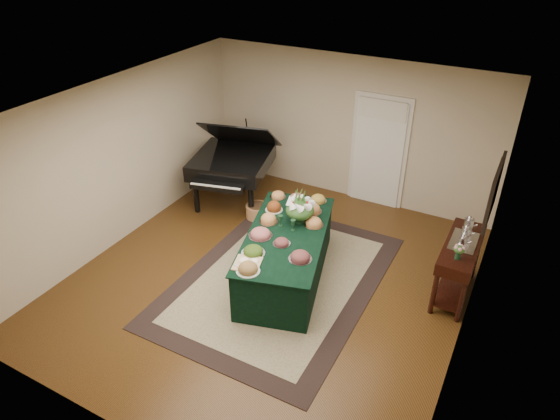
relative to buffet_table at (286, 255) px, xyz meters
The scene contains 14 objects.
ground 0.47m from the buffet_table, 144.10° to the right, with size 6.00×6.00×0.00m, color black.
area_rug 0.41m from the buffet_table, 117.12° to the right, with size 2.72×3.81×0.01m.
kitchen_doorway 2.93m from the buffet_table, 81.76° to the left, with size 1.05×0.07×2.10m.
buffet_table is the anchor object (origin of this frame).
food_platters 0.47m from the buffet_table, 134.88° to the left, with size 1.35×2.38×0.12m.
cutting_board 0.99m from the buffet_table, 97.44° to the right, with size 0.43×0.43×0.10m.
green_goblets 0.51m from the buffet_table, 115.55° to the left, with size 0.29×0.10×0.18m.
floral_centerpiece 0.75m from the buffet_table, 85.66° to the left, with size 0.44×0.44×0.44m.
grand_piano 2.57m from the buffet_table, 140.68° to the left, with size 1.67×1.86×1.66m.
wicker_basket 1.82m from the buffet_table, 134.52° to the left, with size 0.40×0.40×0.25m, color #AA7144.
mahogany_sideboard 2.46m from the buffet_table, 19.25° to the left, with size 0.45×1.30×0.88m.
tea_service 2.54m from the buffet_table, 20.99° to the left, with size 0.34×0.58×0.30m.
pink_bouquet 2.42m from the buffet_table, 10.11° to the left, with size 0.17×0.17×0.21m.
wall_painting 2.97m from the buffet_table, 17.67° to the left, with size 0.05×0.95×0.75m.
Camera 1 is at (2.93, -5.18, 4.78)m, focal length 32.00 mm.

